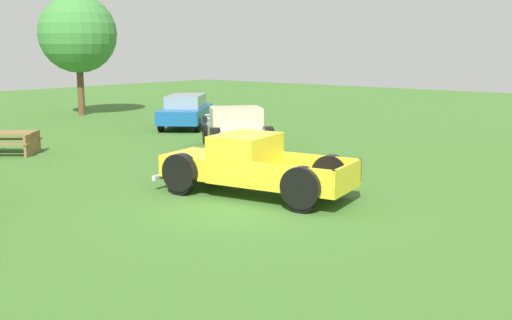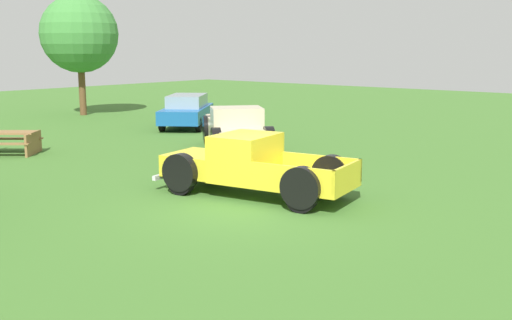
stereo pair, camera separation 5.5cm
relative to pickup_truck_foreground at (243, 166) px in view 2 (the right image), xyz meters
name	(u,v)px [view 2 (the right image)]	position (x,y,z in m)	size (l,w,h in m)	color
ground_plane	(248,206)	(-0.82, -0.84, -0.72)	(80.00, 80.00, 0.00)	#3D6B28
pickup_truck_foreground	(243,166)	(0.00, 0.00, 0.00)	(2.63, 5.17, 1.51)	yellow
pickup_truck_behind_left	(237,131)	(4.44, 4.12, 0.03)	(4.76, 5.08, 1.58)	#C6B793
sedan_distant_a	(187,110)	(8.15, 10.45, 0.05)	(4.66, 4.03, 1.48)	#195699
picnic_table	(10,140)	(-0.75, 9.94, -0.23)	(2.29, 2.33, 0.78)	olive
oak_tree_east	(79,34)	(8.10, 18.46, 3.58)	(4.10, 4.10, 6.36)	brown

